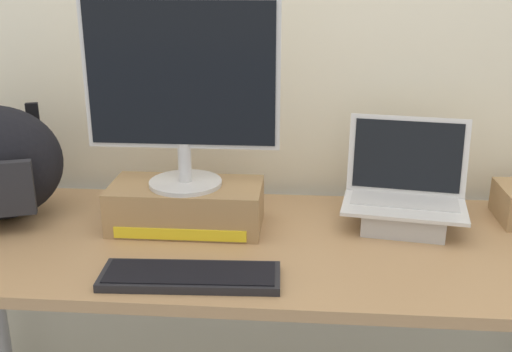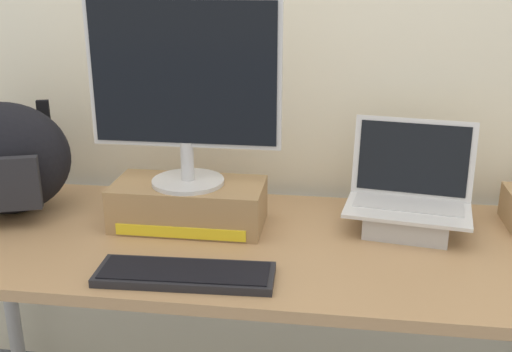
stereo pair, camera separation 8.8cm
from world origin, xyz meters
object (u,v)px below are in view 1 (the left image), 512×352
Objects in this scene: open_laptop at (404,205)px; external_keyboard at (190,276)px; toner_box_yellow at (186,206)px; desktop_monitor at (182,88)px.

open_laptop reaches higher than external_keyboard.
toner_box_yellow is at bearing 99.72° from external_keyboard.
desktop_monitor reaches higher than external_keyboard.
open_laptop reaches higher than toner_box_yellow.
open_laptop is at bearing 5.49° from desktop_monitor.
external_keyboard is (0.07, -0.31, -0.38)m from desktop_monitor.
external_keyboard is at bearing -78.14° from desktop_monitor.
desktop_monitor is at bearing -165.54° from open_laptop.
toner_box_yellow is 0.81× the size of desktop_monitor.
desktop_monitor is (0.00, -0.00, 0.33)m from toner_box_yellow.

